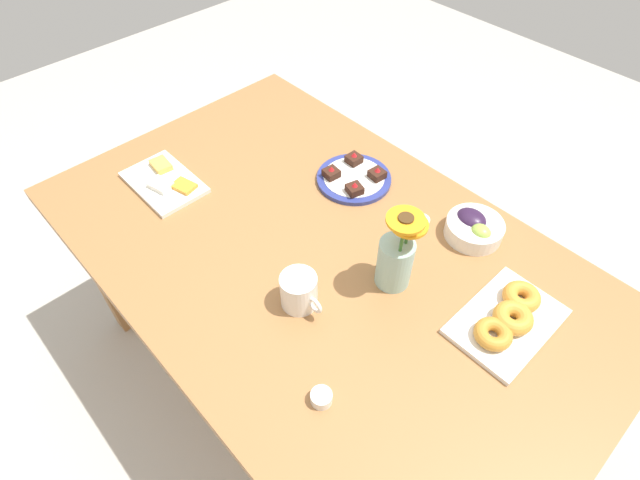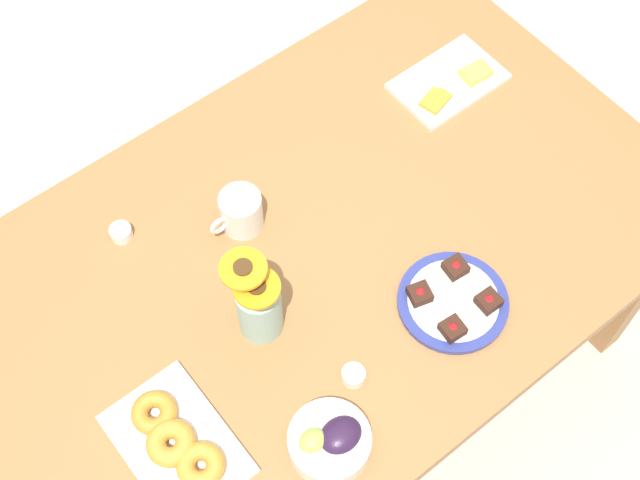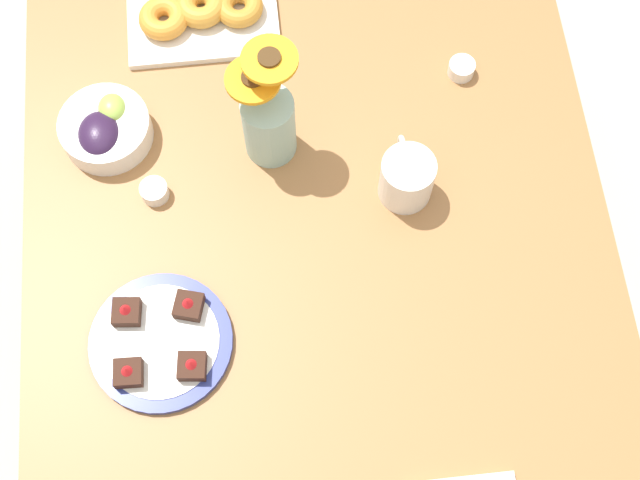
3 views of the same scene
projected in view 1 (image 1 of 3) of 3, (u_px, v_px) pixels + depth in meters
ground_plane at (320, 375)px, 1.92m from camera, size 6.00×6.00×0.00m
dining_table at (320, 269)px, 1.43m from camera, size 1.60×1.00×0.74m
coffee_mug at (299, 291)px, 1.22m from camera, size 0.13×0.09×0.10m
grape_bowl at (474, 227)px, 1.38m from camera, size 0.16×0.16×0.07m
cheese_platter at (164, 181)px, 1.54m from camera, size 0.26×0.17×0.03m
croissant_platter at (509, 318)px, 1.20m from camera, size 0.19×0.28×0.05m
jam_cup_honey at (321, 397)px, 1.07m from camera, size 0.05×0.05×0.03m
jam_cup_berry at (421, 222)px, 1.42m from camera, size 0.05×0.05×0.03m
dessert_plate at (354, 178)px, 1.55m from camera, size 0.23×0.23×0.05m
flower_vase at (396, 259)px, 1.23m from camera, size 0.11×0.12×0.25m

